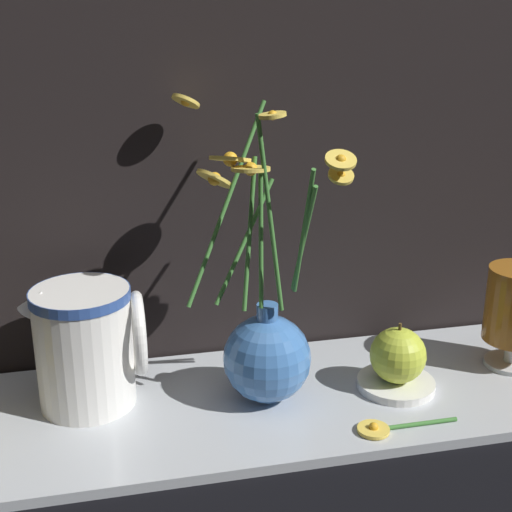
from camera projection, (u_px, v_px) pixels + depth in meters
ground_plane at (251, 408)px, 0.86m from camera, size 6.00×6.00×0.00m
shelf at (251, 403)px, 0.85m from camera, size 0.90×0.26×0.01m
vase_with_flowers at (267, 347)px, 0.83m from camera, size 0.19×0.18×0.35m
ceramic_pitcher at (87, 342)px, 0.82m from camera, size 0.14×0.11×0.15m
saucer_plate at (396, 384)px, 0.88m from camera, size 0.10×0.10×0.01m
orange_fruit at (398, 355)px, 0.86m from camera, size 0.07×0.07×0.08m
loose_daisy at (385, 428)px, 0.79m from camera, size 0.12×0.04×0.01m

